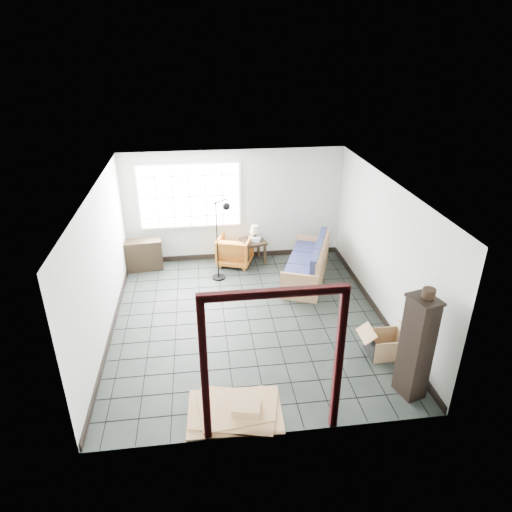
{
  "coord_description": "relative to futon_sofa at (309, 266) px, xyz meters",
  "views": [
    {
      "loc": [
        -0.8,
        -7.17,
        4.8
      ],
      "look_at": [
        0.18,
        0.3,
        1.18
      ],
      "focal_mm": 32.0,
      "sensor_mm": 36.0,
      "label": 1
    }
  ],
  "objects": [
    {
      "name": "table_lamp",
      "position": [
        -1.06,
        0.99,
        0.49
      ],
      "size": [
        0.25,
        0.25,
        0.36
      ],
      "rotation": [
        0.0,
        0.0,
        0.06
      ],
      "color": "black",
      "rests_on": "side_table"
    },
    {
      "name": "side_table",
      "position": [
        -1.1,
        0.96,
        0.15
      ],
      "size": [
        0.62,
        0.62,
        0.57
      ],
      "rotation": [
        0.0,
        0.0,
        0.23
      ],
      "color": "black",
      "rests_on": "ground"
    },
    {
      "name": "armchair",
      "position": [
        -1.53,
        0.96,
        0.06
      ],
      "size": [
        0.93,
        0.9,
        0.76
      ],
      "primitive_type": "imported",
      "rotation": [
        0.0,
        0.0,
        2.79
      ],
      "color": "#985016",
      "rests_on": "ground"
    },
    {
      "name": "window_panel",
      "position": [
        -2.49,
        1.26,
        1.28
      ],
      "size": [
        2.32,
        0.08,
        1.52
      ],
      "color": "silver",
      "rests_on": "ground"
    },
    {
      "name": "floor_lamp",
      "position": [
        -1.86,
        0.2,
        0.69
      ],
      "size": [
        0.5,
        0.5,
        1.89
      ],
      "rotation": [
        0.0,
        0.0,
        -0.4
      ],
      "color": "black",
      "rests_on": "ground"
    },
    {
      "name": "futon_sofa",
      "position": [
        0.0,
        0.0,
        0.0
      ],
      "size": [
        1.45,
        2.15,
        0.89
      ],
      "rotation": [
        0.0,
        0.0,
        -0.38
      ],
      "color": "#8F6541",
      "rests_on": "ground"
    },
    {
      "name": "tall_shelf",
      "position": [
        0.66,
        -3.67,
        0.51
      ],
      "size": [
        0.44,
        0.52,
        1.63
      ],
      "rotation": [
        0.0,
        0.0,
        0.26
      ],
      "color": "black",
      "rests_on": "ground"
    },
    {
      "name": "projector",
      "position": [
        -1.06,
        0.95,
        0.29
      ],
      "size": [
        0.31,
        0.28,
        0.09
      ],
      "rotation": [
        0.0,
        0.0,
        -0.35
      ],
      "color": "silver",
      "rests_on": "side_table"
    },
    {
      "name": "room_shell",
      "position": [
        -1.49,
        -1.41,
        1.36
      ],
      "size": [
        5.02,
        5.52,
        2.61
      ],
      "color": "#ABAFA8",
      "rests_on": "ground"
    },
    {
      "name": "doorway_trim",
      "position": [
        -1.49,
        -4.14,
        1.06
      ],
      "size": [
        1.8,
        0.08,
        2.2
      ],
      "color": "#3B0D0F",
      "rests_on": "ground"
    },
    {
      "name": "ground",
      "position": [
        -1.49,
        -1.44,
        -0.32
      ],
      "size": [
        5.5,
        5.5,
        0.0
      ],
      "primitive_type": "plane",
      "color": "black",
      "rests_on": "ground"
    },
    {
      "name": "pot",
      "position": [
        0.7,
        -3.66,
        1.38
      ],
      "size": [
        0.22,
        0.22,
        0.13
      ],
      "rotation": [
        0.0,
        0.0,
        -0.25
      ],
      "color": "black",
      "rests_on": "tall_shelf"
    },
    {
      "name": "open_box",
      "position": [
        0.66,
        -2.74,
        -0.13
      ],
      "size": [
        0.92,
        0.47,
        0.52
      ],
      "rotation": [
        0.0,
        0.0,
        0.0
      ],
      "color": "#A3804E",
      "rests_on": "ground"
    },
    {
      "name": "cardboard_pile",
      "position": [
        -1.93,
        -3.75,
        -0.27
      ],
      "size": [
        1.37,
        1.12,
        0.19
      ],
      "rotation": [
        0.0,
        0.0,
        -0.11
      ],
      "color": "#A3804E",
      "rests_on": "ground"
    },
    {
      "name": "console_shelf",
      "position": [
        -3.64,
        0.96,
        0.03
      ],
      "size": [
        0.94,
        0.44,
        0.7
      ],
      "rotation": [
        0.0,
        0.0,
        0.1
      ],
      "color": "black",
      "rests_on": "ground"
    }
  ]
}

